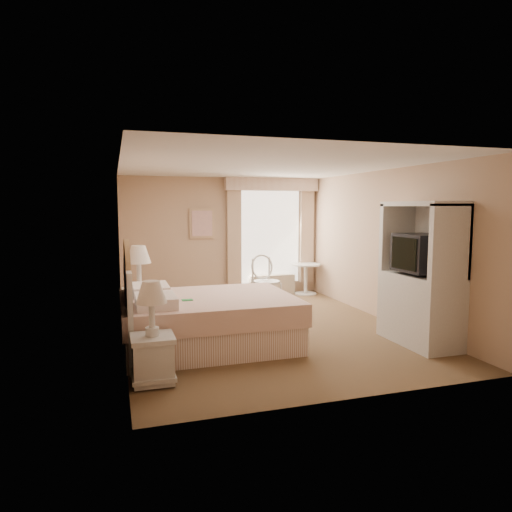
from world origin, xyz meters
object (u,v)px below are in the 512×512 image
object	(u,v)px
bed	(200,319)
cafe_chair	(265,277)
nightstand_near	(153,346)
nightstand_far	(140,297)
round_table	(306,274)
armoire	(421,286)

from	to	relation	value
bed	cafe_chair	world-z (taller)	bed
bed	nightstand_near	distance (m)	1.37
bed	nightstand_near	size ratio (longest dim) A/B	2.08
nightstand_far	cafe_chair	bearing A→B (deg)	16.50
round_table	nightstand_far	bearing A→B (deg)	-154.12
nightstand_near	armoire	distance (m)	3.69
nightstand_near	nightstand_far	distance (m)	2.41
nightstand_far	bed	bearing A→B (deg)	-59.87
nightstand_near	cafe_chair	world-z (taller)	nightstand_near
bed	armoire	xyz separation A→B (m)	(2.93, -0.78, 0.43)
nightstand_near	cafe_chair	bearing A→B (deg)	53.40
nightstand_far	cafe_chair	world-z (taller)	nightstand_far
cafe_chair	armoire	world-z (taller)	armoire
round_table	bed	bearing A→B (deg)	-133.69
cafe_chair	armoire	xyz separation A→B (m)	(1.35, -2.72, 0.23)
cafe_chair	nightstand_near	bearing A→B (deg)	-142.75
bed	nightstand_far	distance (m)	1.45
bed	armoire	world-z (taller)	armoire
nightstand_far	armoire	xyz separation A→B (m)	(3.65, -2.04, 0.33)
round_table	armoire	world-z (taller)	armoire
round_table	cafe_chair	bearing A→B (deg)	-140.61
nightstand_far	cafe_chair	size ratio (longest dim) A/B	1.26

